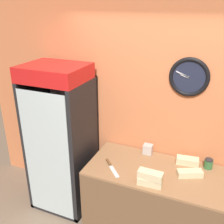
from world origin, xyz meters
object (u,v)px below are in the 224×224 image
Objects in this scene: sandwich_flat_right at (187,161)px; chefs_knife at (110,165)px; condiment_jar at (208,164)px; napkin_dispenser at (148,149)px; beverage_cooler at (63,131)px; sandwich_stack_bottom at (150,182)px; sandwich_stack_middle at (150,175)px; sandwich_flat_left at (190,173)px.

sandwich_flat_right reaches higher than chefs_knife.
napkin_dispenser is (-0.71, 0.03, 0.00)m from condiment_jar.
beverage_cooler is 1.56m from sandwich_flat_right.
beverage_cooler is 1.31m from sandwich_stack_bottom.
sandwich_flat_left is at bearing 41.04° from sandwich_stack_middle.
sandwich_stack_bottom is at bearing -15.89° from beverage_cooler.
sandwich_flat_left is 1.00× the size of chefs_knife.
chefs_knife is (-0.85, -0.16, -0.03)m from sandwich_flat_left.
chefs_knife is 0.53m from napkin_dispenser.
beverage_cooler is 17.23× the size of condiment_jar.
sandwich_stack_middle is 2.24× the size of condiment_jar.
sandwich_stack_middle is 0.97× the size of sandwich_flat_right.
sandwich_stack_bottom is 0.52m from chefs_knife.
napkin_dispenser is at bearing 177.48° from condiment_jar.
condiment_jar is 0.71m from napkin_dispenser.
napkin_dispenser reaches higher than sandwich_flat_right.
sandwich_stack_middle is at bearing -15.89° from beverage_cooler.
sandwich_stack_bottom is at bearing -133.94° from condiment_jar.
sandwich_stack_bottom is 2.27× the size of condiment_jar.
beverage_cooler reaches higher than condiment_jar.
beverage_cooler is at bearing 164.47° from chefs_knife.
sandwich_stack_middle is 2.09× the size of napkin_dispenser.
sandwich_stack_bottom reaches higher than sandwich_flat_left.
sandwich_stack_middle is 0.89× the size of chefs_knife.
sandwich_stack_middle is (1.25, -0.36, -0.07)m from beverage_cooler.
sandwich_flat_left is at bearing 10.60° from chefs_knife.
sandwich_flat_left is 0.29m from condiment_jar.
chefs_knife is at bearing -154.10° from sandwich_flat_right.
beverage_cooler is 6.84× the size of sandwich_flat_left.
sandwich_stack_bottom is 0.98× the size of sandwich_flat_right.
napkin_dispenser is (1.07, 0.22, -0.13)m from beverage_cooler.
sandwich_stack_bottom reaches higher than chefs_knife.
sandwich_flat_left is at bearing -76.01° from sandwich_flat_right.
sandwich_stack_bottom reaches higher than sandwich_flat_right.
condiment_jar is (0.52, 0.54, 0.02)m from sandwich_stack_bottom.
sandwich_stack_middle is at bearing -133.94° from condiment_jar.
condiment_jar is at bearing 54.19° from sandwich_flat_left.
sandwich_flat_right is at bearing -178.02° from condiment_jar.
sandwich_stack_bottom is 0.61m from sandwich_flat_right.
chefs_knife is at bearing -169.40° from sandwich_flat_left.
beverage_cooler is at bearing 164.11° from sandwich_stack_middle.
chefs_knife is at bearing 163.57° from sandwich_stack_middle.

